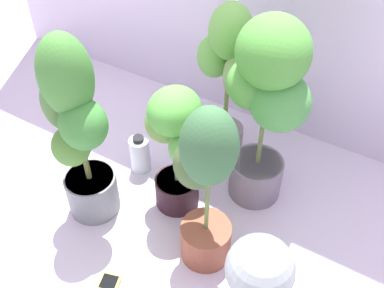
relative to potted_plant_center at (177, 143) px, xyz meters
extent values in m
plane|color=silver|center=(-0.05, -0.10, -0.38)|extent=(8.00, 8.00, 0.00)
cylinder|color=#341C24|center=(-0.01, 0.00, -0.30)|extent=(0.20, 0.20, 0.15)
cylinder|color=#3F2D25|center=(-0.01, 0.00, -0.23)|extent=(0.18, 0.18, 0.02)
cylinder|color=#5A7341|center=(-0.01, 0.00, 0.00)|extent=(0.02, 0.02, 0.45)
ellipsoid|color=#57AF44|center=(-0.01, 0.00, 0.17)|extent=(0.25, 0.26, 0.19)
ellipsoid|color=#6F9F46|center=(-0.08, 0.02, 0.05)|extent=(0.20, 0.18, 0.16)
ellipsoid|color=#60AA4D|center=(0.08, -0.02, 0.03)|extent=(0.21, 0.22, 0.16)
cylinder|color=slate|center=(0.27, 0.24, -0.28)|extent=(0.24, 0.24, 0.20)
cylinder|color=#402B1B|center=(0.27, 0.24, -0.19)|extent=(0.22, 0.22, 0.02)
cylinder|color=#5E753D|center=(0.27, 0.24, 0.15)|extent=(0.02, 0.02, 0.65)
ellipsoid|color=#51A33E|center=(0.27, 0.24, 0.39)|extent=(0.36, 0.36, 0.29)
ellipsoid|color=#59A346|center=(0.21, 0.26, 0.22)|extent=(0.25, 0.26, 0.21)
ellipsoid|color=#4E9E4A|center=(0.33, 0.22, 0.20)|extent=(0.34, 0.34, 0.24)
cylinder|color=brown|center=(0.24, -0.18, -0.29)|extent=(0.21, 0.21, 0.18)
cylinder|color=#3D2920|center=(0.24, -0.18, -0.21)|extent=(0.19, 0.19, 0.02)
cylinder|color=olive|center=(0.24, -0.18, 0.05)|extent=(0.02, 0.02, 0.51)
ellipsoid|color=#39693D|center=(0.24, -0.18, 0.24)|extent=(0.29, 0.29, 0.31)
ellipsoid|color=#476436|center=(0.18, -0.15, 0.11)|extent=(0.24, 0.24, 0.21)
cylinder|color=slate|center=(0.02, 0.42, -0.30)|extent=(0.19, 0.19, 0.15)
cylinder|color=#40331B|center=(0.02, 0.42, -0.23)|extent=(0.18, 0.18, 0.02)
cylinder|color=olive|center=(0.02, 0.42, 0.08)|extent=(0.02, 0.02, 0.62)
ellipsoid|color=#74B853|center=(0.02, 0.42, 0.32)|extent=(0.23, 0.23, 0.26)
ellipsoid|color=#6EB552|center=(-0.07, 0.43, 0.16)|extent=(0.17, 0.15, 0.21)
ellipsoid|color=#7DA85D|center=(0.09, 0.39, 0.13)|extent=(0.22, 0.21, 0.25)
cylinder|color=gray|center=(-0.32, -0.22, -0.28)|extent=(0.23, 0.23, 0.20)
cylinder|color=#453519|center=(-0.32, -0.22, -0.18)|extent=(0.21, 0.21, 0.02)
cylinder|color=olive|center=(-0.32, -0.22, 0.12)|extent=(0.02, 0.02, 0.60)
ellipsoid|color=#448637|center=(-0.32, -0.22, 0.35)|extent=(0.21, 0.21, 0.34)
ellipsoid|color=#4E7A3C|center=(-0.39, -0.20, 0.20)|extent=(0.23, 0.23, 0.28)
ellipsoid|color=#418B3B|center=(-0.25, -0.24, 0.17)|extent=(0.21, 0.20, 0.21)
ellipsoid|color=#508935|center=(-0.31, -0.28, 0.06)|extent=(0.21, 0.21, 0.18)
cube|color=#D2C84D|center=(-0.01, -0.51, -0.36)|extent=(0.10, 0.10, 0.02)
cube|color=black|center=(-0.01, -0.51, -0.35)|extent=(0.08, 0.08, 0.00)
sphere|color=#9CA9AA|center=(0.53, -0.32, -0.06)|extent=(0.33, 0.33, 0.24)
cylinder|color=white|center=(-0.28, 0.09, -0.28)|extent=(0.10, 0.10, 0.19)
cylinder|color=black|center=(-0.28, 0.09, -0.18)|extent=(0.05, 0.05, 0.02)
camera|label=1|loc=(0.74, -1.13, 1.27)|focal=42.01mm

